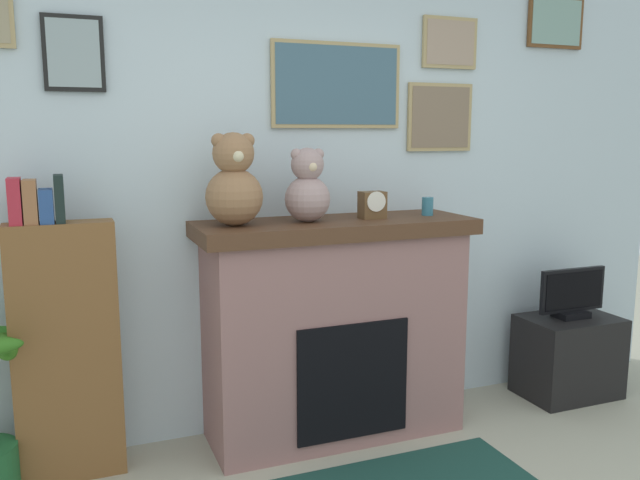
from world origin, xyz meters
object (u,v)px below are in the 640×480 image
Objects in this scene: tv_stand at (568,356)px; television at (572,295)px; bookshelf at (65,345)px; mantel_clock at (372,205)px; teddy_bear_cream at (234,184)px; candle_jar at (427,206)px; teddy_bear_brown at (308,189)px; fireplace at (335,328)px.

television is at bearing -90.00° from tv_stand.
bookshelf is 9.84× the size of mantel_clock.
television is 3.19× the size of mantel_clock.
bookshelf is 3.20× the size of teddy_bear_cream.
teddy_bear_cream reaches higher than mantel_clock.
tv_stand is at bearing 90.00° from television.
teddy_bear_brown is at bearing -179.96° from candle_jar.
bookshelf is 2.90m from television.
tv_stand is at bearing -1.97° from bookshelf.
bookshelf is at bearing 178.03° from tv_stand.
teddy_bear_brown is at bearing -2.97° from bookshelf.
teddy_bear_cream is (-0.54, -0.02, 0.79)m from fireplace.
teddy_bear_cream reaches higher than fireplace.
fireplace is 3.14× the size of television.
teddy_bear_brown is at bearing 178.72° from tv_stand.
fireplace is 1.60m from tv_stand.
tv_stand is 5.81× the size of candle_jar.
mantel_clock is at bearing -179.69° from candle_jar.
tv_stand is at bearing -1.57° from mantel_clock.
teddy_bear_cream is (-1.08, -0.00, 0.15)m from candle_jar.
candle_jar is 0.27× the size of teddy_bear_brown.
tv_stand is 1.41m from candle_jar.
teddy_bear_cream is (-2.10, 0.04, 1.13)m from tv_stand.
bookshelf is 3.09× the size of television.
teddy_bear_cream reaches higher than bookshelf.
fireplace is 3.91× the size of teddy_bear_brown.
fireplace is at bearing -1.85° from bookshelf.
tv_stand is (1.56, -0.06, -0.34)m from fireplace.
teddy_bear_brown is (1.18, -0.06, 0.69)m from bookshelf.
candle_jar is at bearing 177.81° from tv_stand.
candle_jar is at bearing 0.03° from teddy_bear_cream.
teddy_bear_brown reaches higher than tv_stand.
teddy_bear_cream is 1.20× the size of teddy_bear_brown.
teddy_bear_brown is at bearing 178.68° from television.
teddy_bear_brown is (0.38, 0.00, -0.03)m from teddy_bear_cream.
teddy_bear_cream is (-0.75, 0.00, 0.13)m from mantel_clock.
mantel_clock is 0.38m from teddy_bear_brown.
teddy_bear_cream reaches higher than teddy_bear_brown.
television is 1.17m from candle_jar.
mantel_clock is at bearing -2.32° from bookshelf.
mantel_clock reaches higher than fireplace.
television is 2.23m from teddy_bear_cream.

